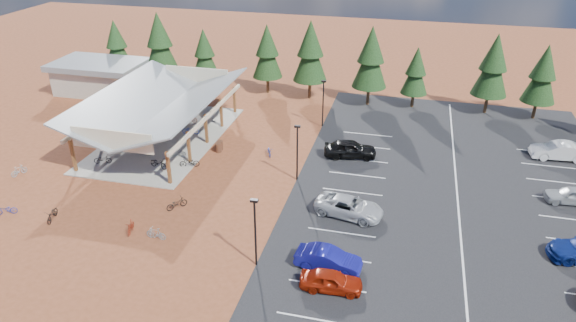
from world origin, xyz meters
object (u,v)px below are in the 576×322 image
(bike_5, at_px, (178,152))
(car_9, at_px, (559,151))
(lamp_post_0, at_px, (255,228))
(bike_4, at_px, (158,163))
(bike_10, at_px, (6,210))
(trash_bin_1, at_px, (220,145))
(bike_3, at_px, (182,105))
(bike_14, at_px, (269,151))
(bike_2, at_px, (169,118))
(lamp_post_1, at_px, (297,149))
(bike_6, at_px, (191,130))
(car_4, at_px, (350,149))
(car_8, at_px, (571,195))
(car_0, at_px, (331,281))
(bike_0, at_px, (103,159))
(bike_1, at_px, (114,147))
(bike_pavilion, at_px, (161,103))
(bike_11, at_px, (131,227))
(bike_9, at_px, (19,171))
(car_2, at_px, (349,207))
(bike_12, at_px, (177,203))
(bike_16, at_px, (189,162))
(bike_7, at_px, (190,118))
(trash_bin_0, at_px, (218,148))
(lamp_post_2, at_px, (323,100))
(outbuilding, at_px, (100,76))
(car_1, at_px, (328,259))
(bike_13, at_px, (156,233))
(bike_8, at_px, (52,214))

(bike_5, xyz_separation_m, car_9, (34.71, 8.38, 0.31))
(lamp_post_0, height_order, bike_4, lamp_post_0)
(bike_5, relative_size, bike_10, 0.90)
(trash_bin_1, bearing_deg, bike_3, 132.28)
(bike_10, relative_size, bike_14, 1.01)
(lamp_post_0, distance_m, bike_2, 26.65)
(bike_3, bearing_deg, bike_14, -128.72)
(lamp_post_1, distance_m, bike_6, 14.58)
(car_4, bearing_deg, car_9, -87.37)
(car_8, relative_size, car_9, 0.81)
(bike_14, bearing_deg, car_0, -84.43)
(bike_0, height_order, bike_1, bike_1)
(lamp_post_0, distance_m, bike_14, 16.54)
(bike_pavilion, relative_size, bike_4, 10.16)
(bike_11, bearing_deg, car_8, 6.33)
(bike_pavilion, relative_size, bike_11, 12.36)
(bike_pavilion, relative_size, bike_0, 12.17)
(bike_9, relative_size, bike_10, 0.92)
(bike_1, height_order, bike_11, bike_1)
(bike_4, height_order, bike_14, bike_4)
(car_2, height_order, car_4, car_4)
(bike_4, relative_size, car_2, 0.36)
(car_9, bearing_deg, bike_12, -66.69)
(bike_pavilion, xyz_separation_m, car_8, (37.23, -3.40, -3.10))
(car_2, bearing_deg, bike_9, 102.17)
(bike_11, bearing_deg, bike_3, 91.25)
(bike_11, xyz_separation_m, car_0, (15.36, -2.59, 0.24))
(bike_12, xyz_separation_m, bike_16, (-1.87, 6.74, 0.01))
(bike_14, relative_size, car_0, 0.42)
(lamp_post_1, xyz_separation_m, bike_7, (-14.09, 9.26, -2.38))
(car_2, xyz_separation_m, car_4, (-1.32, 9.97, 0.10))
(trash_bin_0, bearing_deg, bike_16, -111.88)
(lamp_post_2, bearing_deg, car_0, -78.17)
(bike_2, relative_size, car_0, 0.41)
(outbuilding, height_order, trash_bin_1, outbuilding)
(lamp_post_2, relative_size, car_1, 1.17)
(bike_5, distance_m, car_0, 22.51)
(lamp_post_0, bearing_deg, bike_4, 139.26)
(trash_bin_0, distance_m, car_2, 15.95)
(bike_13, relative_size, car_2, 0.30)
(car_2, bearing_deg, bike_14, 57.01)
(bike_2, bearing_deg, bike_1, 161.49)
(bike_10, bearing_deg, bike_7, 135.34)
(bike_16, distance_m, car_8, 32.32)
(bike_0, height_order, bike_3, bike_3)
(bike_8, distance_m, bike_13, 8.84)
(bike_16, height_order, car_8, car_8)
(lamp_post_2, height_order, bike_10, lamp_post_2)
(car_1, bearing_deg, bike_16, 57.61)
(bike_9, distance_m, car_8, 46.81)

